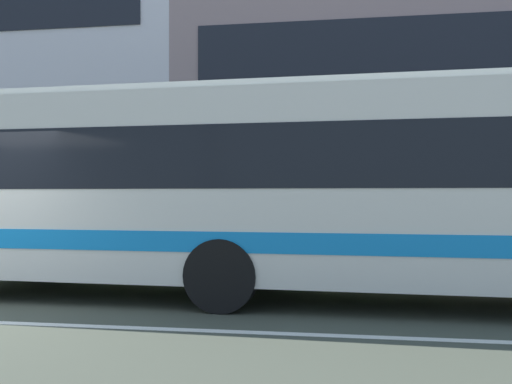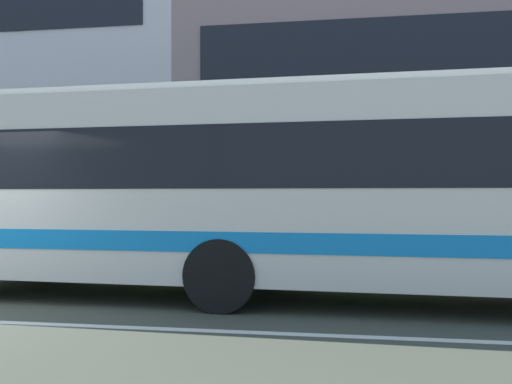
% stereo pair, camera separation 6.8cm
% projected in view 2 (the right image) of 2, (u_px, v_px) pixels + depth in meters
% --- Properties ---
extents(hedge_row_far, '(15.34, 1.10, 1.05)m').
position_uv_depth(hedge_row_far, '(92.00, 242.00, 13.57)').
color(hedge_row_far, '#306327').
rests_on(hedge_row_far, ground_plane).
extents(transit_bus, '(11.92, 3.14, 3.17)m').
position_uv_depth(transit_bus, '(289.00, 184.00, 9.22)').
color(transit_bus, silver).
rests_on(transit_bus, ground_plane).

